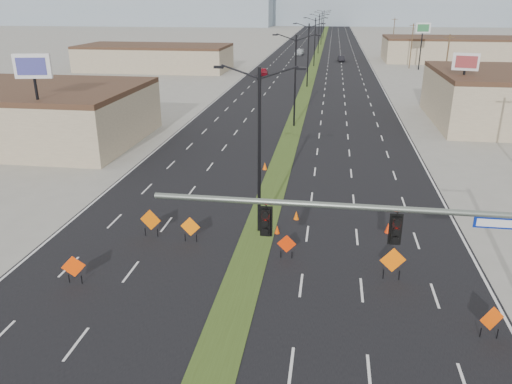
# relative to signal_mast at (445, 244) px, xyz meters

# --- Properties ---
(ground) EXTENTS (600.00, 600.00, 0.00)m
(ground) POSITION_rel_signal_mast_xyz_m (-8.56, -2.00, -4.79)
(ground) COLOR gray
(ground) RESTS_ON ground
(road_surface) EXTENTS (25.00, 400.00, 0.02)m
(road_surface) POSITION_rel_signal_mast_xyz_m (-8.56, 98.00, -4.79)
(road_surface) COLOR black
(road_surface) RESTS_ON ground
(median_strip) EXTENTS (2.00, 400.00, 0.04)m
(median_strip) POSITION_rel_signal_mast_xyz_m (-8.56, 98.00, -4.79)
(median_strip) COLOR #324318
(median_strip) RESTS_ON ground
(building_sw_far) EXTENTS (30.00, 14.00, 4.50)m
(building_sw_far) POSITION_rel_signal_mast_xyz_m (-40.56, 83.00, -2.54)
(building_sw_far) COLOR tan
(building_sw_far) RESTS_ON ground
(building_se_far) EXTENTS (44.00, 16.00, 5.00)m
(building_se_far) POSITION_rel_signal_mast_xyz_m (29.44, 108.00, -2.29)
(building_se_far) COLOR tan
(building_se_far) RESTS_ON ground
(mesa_west) EXTENTS (180.00, 50.00, 22.00)m
(mesa_west) POSITION_rel_signal_mast_xyz_m (-128.56, 278.00, 6.21)
(mesa_west) COLOR #8A9DAC
(mesa_west) RESTS_ON ground
(signal_mast) EXTENTS (16.30, 0.60, 8.00)m
(signal_mast) POSITION_rel_signal_mast_xyz_m (0.00, 0.00, 0.00)
(signal_mast) COLOR slate
(signal_mast) RESTS_ON ground
(streetlight_0) EXTENTS (5.15, 0.24, 10.02)m
(streetlight_0) POSITION_rel_signal_mast_xyz_m (-8.56, 10.00, 0.63)
(streetlight_0) COLOR black
(streetlight_0) RESTS_ON ground
(streetlight_1) EXTENTS (5.15, 0.24, 10.02)m
(streetlight_1) POSITION_rel_signal_mast_xyz_m (-8.56, 38.00, 0.63)
(streetlight_1) COLOR black
(streetlight_1) RESTS_ON ground
(streetlight_2) EXTENTS (5.15, 0.24, 10.02)m
(streetlight_2) POSITION_rel_signal_mast_xyz_m (-8.56, 66.00, 0.63)
(streetlight_2) COLOR black
(streetlight_2) RESTS_ON ground
(streetlight_3) EXTENTS (5.15, 0.24, 10.02)m
(streetlight_3) POSITION_rel_signal_mast_xyz_m (-8.56, 94.00, 0.63)
(streetlight_3) COLOR black
(streetlight_3) RESTS_ON ground
(streetlight_4) EXTENTS (5.15, 0.24, 10.02)m
(streetlight_4) POSITION_rel_signal_mast_xyz_m (-8.56, 122.00, 0.63)
(streetlight_4) COLOR black
(streetlight_4) RESTS_ON ground
(streetlight_5) EXTENTS (5.15, 0.24, 10.02)m
(streetlight_5) POSITION_rel_signal_mast_xyz_m (-8.56, 150.00, 0.63)
(streetlight_5) COLOR black
(streetlight_5) RESTS_ON ground
(streetlight_6) EXTENTS (5.15, 0.24, 10.02)m
(streetlight_6) POSITION_rel_signal_mast_xyz_m (-8.56, 178.00, 0.63)
(streetlight_6) COLOR black
(streetlight_6) RESTS_ON ground
(utility_pole_1) EXTENTS (1.60, 0.20, 9.00)m
(utility_pole_1) POSITION_rel_signal_mast_xyz_m (11.44, 58.00, -0.12)
(utility_pole_1) COLOR #4C3823
(utility_pole_1) RESTS_ON ground
(utility_pole_2) EXTENTS (1.60, 0.20, 9.00)m
(utility_pole_2) POSITION_rel_signal_mast_xyz_m (11.44, 93.00, -0.12)
(utility_pole_2) COLOR #4C3823
(utility_pole_2) RESTS_ON ground
(utility_pole_3) EXTENTS (1.60, 0.20, 9.00)m
(utility_pole_3) POSITION_rel_signal_mast_xyz_m (11.44, 128.00, -0.12)
(utility_pole_3) COLOR #4C3823
(utility_pole_3) RESTS_ON ground
(car_left) EXTENTS (2.12, 4.29, 1.41)m
(car_left) POSITION_rel_signal_mast_xyz_m (-17.51, 78.09, -4.09)
(car_left) COLOR maroon
(car_left) RESTS_ON ground
(car_mid) EXTENTS (1.70, 4.15, 1.34)m
(car_mid) POSITION_rel_signal_mast_xyz_m (-2.59, 103.60, -4.12)
(car_mid) COLOR black
(car_mid) RESTS_ON ground
(car_far) EXTENTS (2.51, 4.95, 1.38)m
(car_far) POSITION_rel_signal_mast_xyz_m (-13.30, 117.36, -4.10)
(car_far) COLOR silver
(car_far) RESTS_ON ground
(construction_sign_0) EXTENTS (1.33, 0.18, 1.77)m
(construction_sign_0) POSITION_rel_signal_mast_xyz_m (-14.91, 8.26, -3.74)
(construction_sign_0) COLOR #DF5E04
(construction_sign_0) RESTS_ON ground
(construction_sign_1) EXTENTS (1.10, 0.47, 1.56)m
(construction_sign_1) POSITION_rel_signal_mast_xyz_m (-16.89, 2.52, -3.88)
(construction_sign_1) COLOR #FF4205
(construction_sign_1) RESTS_ON ground
(construction_sign_2) EXTENTS (1.20, 0.12, 1.59)m
(construction_sign_2) POSITION_rel_signal_mast_xyz_m (-12.35, 7.92, -3.86)
(construction_sign_2) COLOR orange
(construction_sign_2) RESTS_ON ground
(construction_sign_3) EXTENTS (1.06, 0.07, 1.41)m
(construction_sign_3) POSITION_rel_signal_mast_xyz_m (-6.56, 6.76, -3.97)
(construction_sign_3) COLOR red
(construction_sign_3) RESTS_ON ground
(construction_sign_4) EXTENTS (1.09, 0.50, 1.56)m
(construction_sign_4) POSITION_rel_signal_mast_xyz_m (2.60, 1.00, -3.88)
(construction_sign_4) COLOR #E24404
(construction_sign_4) RESTS_ON ground
(construction_sign_5) EXTENTS (1.34, 0.31, 1.81)m
(construction_sign_5) POSITION_rel_signal_mast_xyz_m (-1.02, 5.27, -3.72)
(construction_sign_5) COLOR #FF6605
(construction_sign_5) RESTS_ON ground
(cone_0) EXTENTS (0.37, 0.37, 0.55)m
(cone_0) POSITION_rel_signal_mast_xyz_m (-7.40, 9.79, -4.52)
(cone_0) COLOR #D63E04
(cone_0) RESTS_ON ground
(cone_1) EXTENTS (0.44, 0.44, 0.60)m
(cone_1) POSITION_rel_signal_mast_xyz_m (-6.40, 12.07, -4.49)
(cone_1) COLOR #D75404
(cone_1) RESTS_ON ground
(cone_2) EXTENTS (0.53, 0.53, 0.66)m
(cone_2) POSITION_rel_signal_mast_xyz_m (-0.65, 10.90, -4.46)
(cone_2) COLOR red
(cone_2) RESTS_ON ground
(cone_3) EXTENTS (0.51, 0.51, 0.65)m
(cone_3) POSITION_rel_signal_mast_xyz_m (-9.78, 21.97, -4.47)
(cone_3) COLOR #E95704
(cone_3) RESTS_ON ground
(pole_sign_west) EXTENTS (3.04, 0.99, 9.30)m
(pole_sign_west) POSITION_rel_signal_mast_xyz_m (-29.37, 21.54, 2.79)
(pole_sign_west) COLOR black
(pole_sign_west) RESTS_ON ground
(pole_sign_east_near) EXTENTS (2.69, 1.04, 8.25)m
(pole_sign_east_near) POSITION_rel_signal_mast_xyz_m (9.39, 38.99, 1.86)
(pole_sign_east_near) COLOR black
(pole_sign_east_near) RESTS_ON ground
(pole_sign_east_far) EXTENTS (3.01, 1.02, 9.24)m
(pole_sign_east_far) POSITION_rel_signal_mast_xyz_m (13.06, 91.05, 2.73)
(pole_sign_east_far) COLOR black
(pole_sign_east_far) RESTS_ON ground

